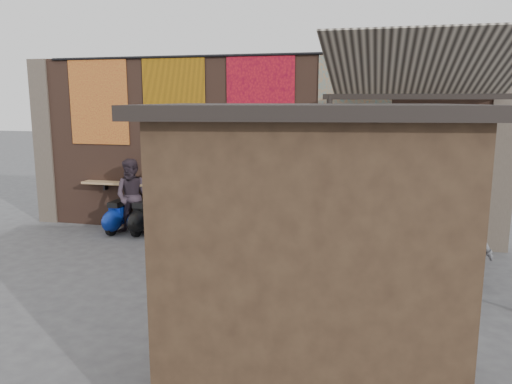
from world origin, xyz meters
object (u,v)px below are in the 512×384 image
scooter_stool_1 (141,218)px  market_stall (307,263)px  scooter_stool_5 (250,223)px  diner_left (164,199)px  shopper_navy (402,228)px  scooter_stool_0 (117,217)px  diner_right (133,197)px  scooter_stool_4 (224,222)px  scooter_stool_7 (313,229)px  shopper_tan (403,241)px  scooter_stool_6 (282,225)px  scooter_stool_2 (171,219)px  shelf_box (250,183)px  shopper_grey (457,240)px  scooter_stool_3 (194,222)px  scooter_stool_8 (340,230)px

scooter_stool_1 → market_stall: size_ratio=0.27×
scooter_stool_5 → diner_left: bearing=-180.0°
shopper_navy → diner_left: bearing=-17.8°
scooter_stool_0 → diner_right: bearing=5.2°
scooter_stool_1 → scooter_stool_5: size_ratio=0.91×
scooter_stool_4 → scooter_stool_5: 0.61m
scooter_stool_7 → shopper_tan: size_ratio=0.50×
scooter_stool_6 → shopper_tan: size_ratio=0.58×
scooter_stool_2 → shopper_navy: shopper_navy is taller
scooter_stool_2 → scooter_stool_4: 1.24m
scooter_stool_4 → diner_right: (-2.15, -0.04, 0.48)m
scooter_stool_2 → scooter_stool_5: bearing=-0.3°
diner_left → scooter_stool_6: bearing=11.8°
scooter_stool_2 → shelf_box: bearing=9.3°
scooter_stool_6 → diner_left: 2.74m
scooter_stool_7 → shopper_grey: bearing=-39.4°
scooter_stool_2 → scooter_stool_0: bearing=-177.8°
diner_left → shopper_tan: 5.41m
scooter_stool_6 → shopper_navy: size_ratio=0.50×
shopper_grey → scooter_stool_0: bearing=-19.7°
shopper_navy → shopper_tan: shopper_navy is taller
diner_right → market_stall: size_ratio=0.60×
shelf_box → scooter_stool_4: 1.04m
scooter_stool_5 → shopper_tan: shopper_tan is taller
diner_right → scooter_stool_1: bearing=-6.6°
diner_left → shopper_tan: size_ratio=1.16×
scooter_stool_4 → shopper_tan: bearing=-26.6°
shelf_box → shopper_tan: (3.18, -2.12, -0.51)m
scooter_stool_5 → scooter_stool_7: size_ratio=1.19×
scooter_stool_0 → scooter_stool_5: size_ratio=0.89×
diner_right → scooter_stool_7: bearing=-9.0°
shelf_box → market_stall: bearing=-69.9°
diner_right → shopper_tan: (5.85, -1.82, -0.13)m
scooter_stool_3 → scooter_stool_1: bearing=178.5°
market_stall → scooter_stool_3: bearing=112.2°
scooter_stool_5 → shopper_grey: bearing=-27.8°
shelf_box → scooter_stool_6: (0.79, -0.30, -0.84)m
diner_left → scooter_stool_1: bearing=-168.9°
scooter_stool_4 → scooter_stool_5: bearing=-3.2°
scooter_stool_1 → shopper_grey: shopper_grey is taller
scooter_stool_2 → shopper_tan: shopper_tan is taller
scooter_stool_7 → scooter_stool_0: bearing=-179.1°
shopper_navy → scooter_stool_1: bearing=-16.3°
diner_right → shopper_grey: bearing=-26.5°
scooter_stool_0 → diner_left: size_ratio=0.45×
scooter_stool_6 → scooter_stool_7: size_ratio=1.17×
diner_right → shopper_grey: shopper_grey is taller
scooter_stool_3 → shopper_tan: (4.38, -1.80, 0.36)m
diner_right → scooter_stool_8: bearing=-9.2°
scooter_stool_6 → diner_left: diner_left is taller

